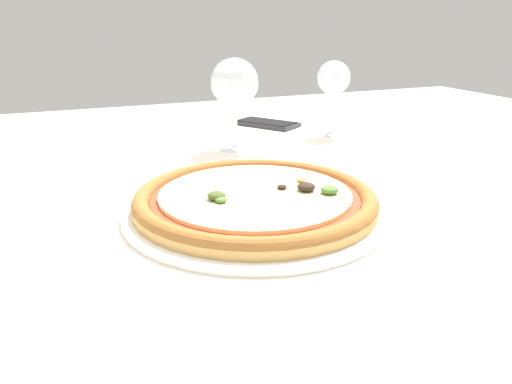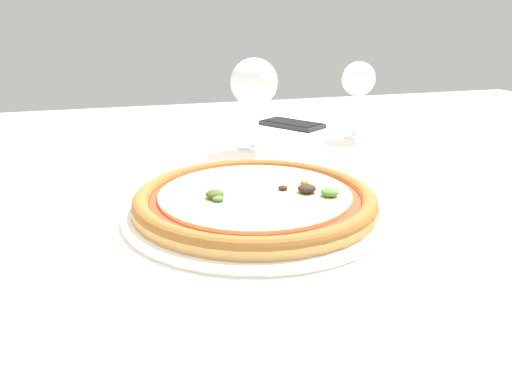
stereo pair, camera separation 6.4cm
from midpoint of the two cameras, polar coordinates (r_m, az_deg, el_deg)
name	(u,v)px [view 2 (the right image)]	position (r m, az deg, el deg)	size (l,w,h in m)	color
dining_table	(232,235)	(0.79, -0.41, -4.97)	(1.14, 1.05, 0.71)	brown
pizza_plate	(256,201)	(0.64, 2.85, -1.14)	(0.34, 0.34, 0.04)	white
wine_glass_far_left	(358,82)	(1.08, 13.32, 12.12)	(0.07, 0.07, 0.16)	silver
wine_glass_far_right	(254,84)	(0.95, 1.74, 12.21)	(0.09, 0.09, 0.17)	silver
cell_phone	(292,124)	(1.17, 5.70, 7.72)	(0.14, 0.16, 0.01)	#232328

